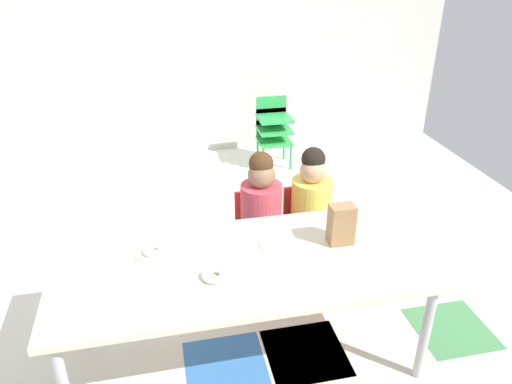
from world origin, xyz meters
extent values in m
cube|color=silver|center=(0.00, 0.00, -0.01)|extent=(5.75, 4.42, 0.02)
cube|color=#478C51|center=(1.35, -0.90, 0.00)|extent=(0.43, 0.43, 0.00)
cube|color=#336BB2|center=(0.00, -0.90, 0.00)|extent=(0.43, 0.43, 0.00)
cube|color=#B24C47|center=(0.45, -0.90, 0.00)|extent=(0.43, 0.43, 0.00)
cube|color=orange|center=(0.45, -0.90, 0.00)|extent=(0.43, 0.43, 0.00)
cube|color=beige|center=(0.00, 2.21, 1.24)|extent=(5.75, 0.10, 2.49)
cube|color=beige|center=(0.12, -0.83, 0.60)|extent=(1.88, 0.81, 0.04)
cylinder|color=#B2B2B7|center=(0.98, -1.17, 0.29)|extent=(0.05, 0.05, 0.58)
cylinder|color=#B2B2B7|center=(-0.74, -0.48, 0.29)|extent=(0.05, 0.05, 0.58)
cylinder|color=#B2B2B7|center=(0.98, -0.48, 0.29)|extent=(0.05, 0.05, 0.58)
cube|color=red|center=(0.35, -0.20, 0.30)|extent=(0.32, 0.30, 0.03)
cube|color=red|center=(0.35, -0.05, 0.45)|extent=(0.29, 0.02, 0.30)
cylinder|color=#BF3F4C|center=(0.35, -0.20, 0.52)|extent=(0.27, 0.27, 0.38)
sphere|color=#8C664C|center=(0.35, -0.20, 0.78)|extent=(0.17, 0.17, 0.17)
sphere|color=#472D19|center=(0.35, -0.19, 0.85)|extent=(0.15, 0.15, 0.15)
cylinder|color=red|center=(0.21, -0.33, 0.15)|extent=(0.02, 0.02, 0.28)
cylinder|color=red|center=(0.49, -0.33, 0.15)|extent=(0.02, 0.02, 0.28)
cylinder|color=red|center=(0.21, -0.07, 0.15)|extent=(0.02, 0.02, 0.28)
cylinder|color=red|center=(0.49, -0.07, 0.15)|extent=(0.02, 0.02, 0.28)
cube|color=red|center=(0.68, -0.20, 0.30)|extent=(0.32, 0.30, 0.03)
cube|color=red|center=(0.68, -0.05, 0.45)|extent=(0.29, 0.02, 0.30)
cylinder|color=#D8C64C|center=(0.68, -0.20, 0.52)|extent=(0.26, 0.26, 0.38)
sphere|color=tan|center=(0.68, -0.20, 0.78)|extent=(0.17, 0.17, 0.17)
sphere|color=black|center=(0.68, -0.19, 0.85)|extent=(0.15, 0.15, 0.15)
cylinder|color=red|center=(0.54, -0.33, 0.15)|extent=(0.02, 0.02, 0.28)
cylinder|color=red|center=(0.82, -0.33, 0.15)|extent=(0.02, 0.02, 0.28)
cylinder|color=red|center=(0.54, -0.07, 0.15)|extent=(0.02, 0.02, 0.28)
cylinder|color=red|center=(0.82, -0.07, 0.15)|extent=(0.02, 0.02, 0.28)
cube|color=green|center=(0.90, 1.62, 0.26)|extent=(0.32, 0.30, 0.03)
cube|color=green|center=(0.90, 1.76, 0.35)|extent=(0.30, 0.02, 0.18)
cube|color=green|center=(0.90, 1.62, 0.38)|extent=(0.32, 0.30, 0.03)
cube|color=green|center=(0.90, 1.76, 0.47)|extent=(0.30, 0.02, 0.18)
cube|color=green|center=(0.90, 1.62, 0.50)|extent=(0.32, 0.30, 0.03)
cube|color=green|center=(0.90, 1.76, 0.59)|extent=(0.30, 0.02, 0.18)
cylinder|color=green|center=(0.76, 1.49, 0.13)|extent=(0.02, 0.02, 0.26)
cylinder|color=green|center=(1.04, 1.49, 0.13)|extent=(0.02, 0.02, 0.26)
cylinder|color=green|center=(0.76, 1.75, 0.13)|extent=(0.02, 0.02, 0.26)
cylinder|color=green|center=(1.04, 1.75, 0.13)|extent=(0.02, 0.02, 0.26)
cube|color=#9E754C|center=(0.65, -0.76, 0.73)|extent=(0.13, 0.09, 0.22)
cylinder|color=white|center=(-0.32, -0.66, 0.62)|extent=(0.18, 0.18, 0.01)
cylinder|color=white|center=(0.31, -0.71, 0.62)|extent=(0.18, 0.18, 0.01)
torus|color=white|center=(-0.32, -0.66, 0.64)|extent=(0.11, 0.11, 0.03)
torus|color=white|center=(-0.04, -0.93, 0.63)|extent=(0.12, 0.12, 0.03)
camera|label=1|loc=(-0.24, -2.80, 2.04)|focal=34.25mm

